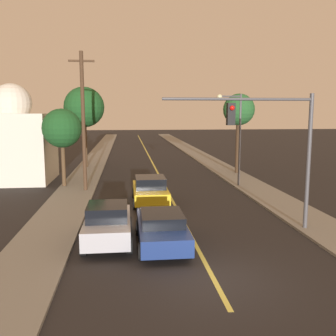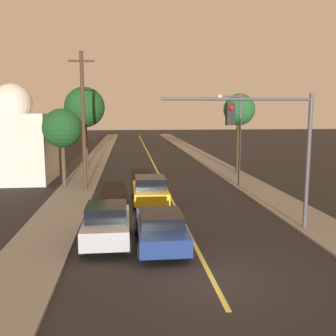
{
  "view_description": "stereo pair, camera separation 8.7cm",
  "coord_description": "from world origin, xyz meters",
  "px_view_note": "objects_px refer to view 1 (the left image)",
  "views": [
    {
      "loc": [
        -2.63,
        -10.78,
        5.13
      ],
      "look_at": [
        0.0,
        12.74,
        1.6
      ],
      "focal_mm": 40.0,
      "sensor_mm": 36.0,
      "label": 1
    },
    {
      "loc": [
        -2.54,
        -10.79,
        5.13
      ],
      "look_at": [
        0.0,
        12.74,
        1.6
      ],
      "focal_mm": 40.0,
      "sensor_mm": 36.0,
      "label": 2
    }
  ],
  "objects_px": {
    "tree_left_near": "(84,107)",
    "car_near_lane_second": "(150,190)",
    "tree_right_near": "(239,111)",
    "streetlamp_right": "(234,126)",
    "utility_pole_left": "(83,120)",
    "domed_building_left": "(14,142)",
    "traffic_signal_mast": "(273,135)",
    "car_outer_lane_front": "(108,223)",
    "tree_left_far": "(62,129)",
    "car_near_lane_front": "(162,228)"
  },
  "relations": [
    {
      "from": "tree_left_near",
      "to": "car_near_lane_second",
      "type": "bearing_deg",
      "value": -70.26
    },
    {
      "from": "tree_right_near",
      "to": "tree_left_near",
      "type": "bearing_deg",
      "value": 159.69
    },
    {
      "from": "streetlamp_right",
      "to": "utility_pole_left",
      "type": "relative_size",
      "value": 0.71
    },
    {
      "from": "streetlamp_right",
      "to": "tree_left_near",
      "type": "relative_size",
      "value": 0.85
    },
    {
      "from": "streetlamp_right",
      "to": "tree_right_near",
      "type": "height_order",
      "value": "tree_right_near"
    },
    {
      "from": "tree_left_near",
      "to": "domed_building_left",
      "type": "xyz_separation_m",
      "value": [
        -4.52,
        -6.1,
        -2.61
      ]
    },
    {
      "from": "traffic_signal_mast",
      "to": "domed_building_left",
      "type": "height_order",
      "value": "domed_building_left"
    },
    {
      "from": "car_outer_lane_front",
      "to": "tree_left_far",
      "type": "bearing_deg",
      "value": 106.95
    },
    {
      "from": "traffic_signal_mast",
      "to": "tree_right_near",
      "type": "xyz_separation_m",
      "value": [
        3.07,
        15.01,
        1.07
      ]
    },
    {
      "from": "car_near_lane_front",
      "to": "tree_left_near",
      "type": "xyz_separation_m",
      "value": [
        -5.06,
        21.03,
        4.86
      ]
    },
    {
      "from": "car_outer_lane_front",
      "to": "streetlamp_right",
      "type": "xyz_separation_m",
      "value": [
        8.05,
        10.45,
        3.36
      ]
    },
    {
      "from": "car_near_lane_second",
      "to": "car_outer_lane_front",
      "type": "distance_m",
      "value": 6.78
    },
    {
      "from": "car_near_lane_front",
      "to": "car_outer_lane_front",
      "type": "xyz_separation_m",
      "value": [
        -2.08,
        0.48,
        0.1
      ]
    },
    {
      "from": "streetlamp_right",
      "to": "tree_right_near",
      "type": "bearing_deg",
      "value": 69.98
    },
    {
      "from": "car_near_lane_front",
      "to": "tree_right_near",
      "type": "distance_m",
      "value": 18.62
    },
    {
      "from": "car_near_lane_second",
      "to": "tree_left_near",
      "type": "bearing_deg",
      "value": 109.74
    },
    {
      "from": "tree_right_near",
      "to": "streetlamp_right",
      "type": "bearing_deg",
      "value": -110.02
    },
    {
      "from": "utility_pole_left",
      "to": "domed_building_left",
      "type": "relative_size",
      "value": 1.21
    },
    {
      "from": "tree_right_near",
      "to": "utility_pole_left",
      "type": "bearing_deg",
      "value": -154.19
    },
    {
      "from": "car_near_lane_second",
      "to": "tree_right_near",
      "type": "xyz_separation_m",
      "value": [
        7.9,
        9.3,
        4.48
      ]
    },
    {
      "from": "traffic_signal_mast",
      "to": "domed_building_left",
      "type": "bearing_deg",
      "value": 136.44
    },
    {
      "from": "tree_right_near",
      "to": "car_near_lane_front",
      "type": "bearing_deg",
      "value": -115.95
    },
    {
      "from": "traffic_signal_mast",
      "to": "utility_pole_left",
      "type": "xyz_separation_m",
      "value": [
        -8.83,
        9.25,
        0.5
      ]
    },
    {
      "from": "utility_pole_left",
      "to": "tree_right_near",
      "type": "height_order",
      "value": "utility_pole_left"
    },
    {
      "from": "car_near_lane_front",
      "to": "utility_pole_left",
      "type": "bearing_deg",
      "value": 110.89
    },
    {
      "from": "car_near_lane_front",
      "to": "traffic_signal_mast",
      "type": "relative_size",
      "value": 0.69
    },
    {
      "from": "tree_left_far",
      "to": "tree_right_near",
      "type": "height_order",
      "value": "tree_right_near"
    },
    {
      "from": "car_near_lane_second",
      "to": "utility_pole_left",
      "type": "distance_m",
      "value": 6.62
    },
    {
      "from": "car_near_lane_front",
      "to": "tree_left_near",
      "type": "distance_m",
      "value": 22.17
    },
    {
      "from": "streetlamp_right",
      "to": "car_outer_lane_front",
      "type": "bearing_deg",
      "value": -127.6
    },
    {
      "from": "traffic_signal_mast",
      "to": "tree_right_near",
      "type": "height_order",
      "value": "tree_right_near"
    },
    {
      "from": "utility_pole_left",
      "to": "domed_building_left",
      "type": "distance_m",
      "value": 7.34
    },
    {
      "from": "streetlamp_right",
      "to": "tree_left_far",
      "type": "relative_size",
      "value": 1.18
    },
    {
      "from": "utility_pole_left",
      "to": "tree_left_near",
      "type": "distance_m",
      "value": 10.64
    },
    {
      "from": "utility_pole_left",
      "to": "tree_right_near",
      "type": "distance_m",
      "value": 13.23
    },
    {
      "from": "car_near_lane_front",
      "to": "traffic_signal_mast",
      "type": "height_order",
      "value": "traffic_signal_mast"
    },
    {
      "from": "tree_left_far",
      "to": "domed_building_left",
      "type": "relative_size",
      "value": 0.73
    },
    {
      "from": "car_near_lane_second",
      "to": "streetlamp_right",
      "type": "xyz_separation_m",
      "value": [
        5.97,
        4.0,
        3.41
      ]
    },
    {
      "from": "car_near_lane_second",
      "to": "utility_pole_left",
      "type": "xyz_separation_m",
      "value": [
        -4.0,
        3.55,
        3.9
      ]
    },
    {
      "from": "traffic_signal_mast",
      "to": "tree_right_near",
      "type": "relative_size",
      "value": 0.98
    },
    {
      "from": "car_outer_lane_front",
      "to": "tree_right_near",
      "type": "xyz_separation_m",
      "value": [
        9.98,
        15.75,
        4.43
      ]
    },
    {
      "from": "tree_right_near",
      "to": "domed_building_left",
      "type": "xyz_separation_m",
      "value": [
        -17.48,
        -1.3,
        -2.28
      ]
    },
    {
      "from": "car_outer_lane_front",
      "to": "streetlamp_right",
      "type": "bearing_deg",
      "value": 52.4
    },
    {
      "from": "car_near_lane_second",
      "to": "traffic_signal_mast",
      "type": "bearing_deg",
      "value": -49.74
    },
    {
      "from": "streetlamp_right",
      "to": "domed_building_left",
      "type": "height_order",
      "value": "domed_building_left"
    },
    {
      "from": "car_near_lane_front",
      "to": "car_outer_lane_front",
      "type": "relative_size",
      "value": 1.12
    },
    {
      "from": "car_outer_lane_front",
      "to": "domed_building_left",
      "type": "distance_m",
      "value": 16.43
    },
    {
      "from": "car_near_lane_front",
      "to": "car_near_lane_second",
      "type": "xyz_separation_m",
      "value": [
        0.0,
        6.93,
        0.05
      ]
    },
    {
      "from": "traffic_signal_mast",
      "to": "tree_left_far",
      "type": "bearing_deg",
      "value": 133.95
    },
    {
      "from": "tree_right_near",
      "to": "tree_left_far",
      "type": "bearing_deg",
      "value": -162.8
    }
  ]
}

